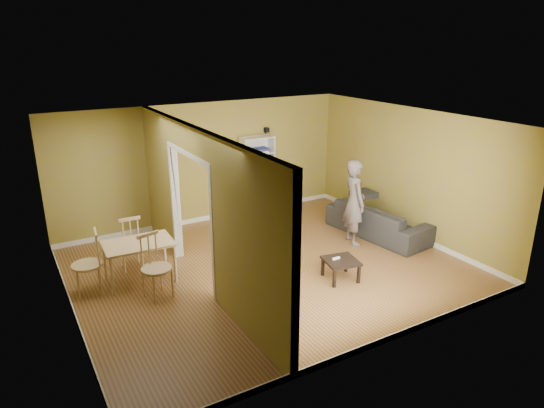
% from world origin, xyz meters
% --- Properties ---
extents(room_shell, '(6.50, 6.50, 6.50)m').
position_xyz_m(room_shell, '(0.00, 0.00, 1.30)').
color(room_shell, '#926643').
rests_on(room_shell, ground).
extents(partition, '(0.22, 5.50, 2.60)m').
position_xyz_m(partition, '(-1.20, 0.00, 1.30)').
color(partition, olive).
rests_on(partition, ground).
extents(wall_speaker, '(0.10, 0.10, 0.10)m').
position_xyz_m(wall_speaker, '(1.50, 2.69, 1.90)').
color(wall_speaker, black).
rests_on(wall_speaker, room_shell).
extents(sofa, '(2.32, 1.21, 0.85)m').
position_xyz_m(sofa, '(2.70, 0.18, 0.42)').
color(sofa, black).
rests_on(sofa, ground).
extents(person, '(0.84, 0.72, 1.99)m').
position_xyz_m(person, '(2.01, 0.14, 0.99)').
color(person, slate).
rests_on(person, ground).
extents(bookshelf, '(0.76, 0.33, 1.80)m').
position_xyz_m(bookshelf, '(1.18, 2.60, 0.90)').
color(bookshelf, white).
rests_on(bookshelf, ground).
extents(paper_box_navy_a, '(0.46, 0.30, 0.23)m').
position_xyz_m(paper_box_navy_a, '(1.15, 2.56, 0.50)').
color(paper_box_navy_a, navy).
rests_on(paper_box_navy_a, bookshelf).
extents(paper_box_navy_b, '(0.42, 0.28, 0.22)m').
position_xyz_m(paper_box_navy_b, '(1.16, 2.56, 1.20)').
color(paper_box_navy_b, '#1F254F').
rests_on(paper_box_navy_b, bookshelf).
extents(paper_box_navy_c, '(0.46, 0.30, 0.23)m').
position_xyz_m(paper_box_navy_c, '(1.20, 2.56, 1.44)').
color(paper_box_navy_c, '#0F194A').
rests_on(paper_box_navy_c, bookshelf).
extents(coffee_table, '(0.54, 0.54, 0.36)m').
position_xyz_m(coffee_table, '(0.84, -0.99, 0.30)').
color(coffee_table, black).
rests_on(coffee_table, ground).
extents(game_controller, '(0.14, 0.04, 0.03)m').
position_xyz_m(game_controller, '(0.79, -0.92, 0.37)').
color(game_controller, white).
rests_on(game_controller, coffee_table).
extents(dining_table, '(1.10, 0.74, 0.69)m').
position_xyz_m(dining_table, '(-2.08, 0.65, 0.61)').
color(dining_table, tan).
rests_on(dining_table, ground).
extents(chair_left, '(0.53, 0.53, 1.04)m').
position_xyz_m(chair_left, '(-2.90, 0.64, 0.52)').
color(chair_left, tan).
rests_on(chair_left, ground).
extents(chair_near, '(0.57, 0.57, 1.03)m').
position_xyz_m(chair_near, '(-1.99, -0.02, 0.52)').
color(chair_near, tan).
rests_on(chair_near, ground).
extents(chair_far, '(0.47, 0.47, 1.01)m').
position_xyz_m(chair_far, '(-2.09, 1.22, 0.50)').
color(chair_far, tan).
rests_on(chair_far, ground).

